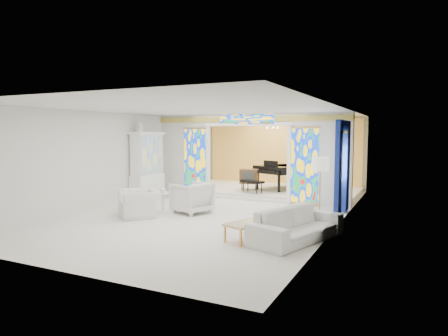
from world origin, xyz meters
The scene contains 24 objects.
floor centered at (0.00, 0.00, 0.00)m, with size 12.00×12.00×0.00m, color white.
ceiling centered at (0.00, 0.00, 3.00)m, with size 7.00×12.00×0.02m, color silver.
wall_back centered at (0.00, 6.00, 1.50)m, with size 7.00×0.02×3.00m, color silver.
wall_front centered at (0.00, -6.00, 1.50)m, with size 7.00×0.02×3.00m, color silver.
wall_left centered at (-3.50, 0.00, 1.50)m, with size 0.02×12.00×3.00m, color silver.
wall_right centered at (3.50, 0.00, 1.50)m, with size 0.02×12.00×3.00m, color silver.
partition_wall centered at (0.00, 2.00, 1.65)m, with size 7.00×0.22×3.00m.
stained_glass_left centered at (-2.03, 1.89, 1.30)m, with size 0.90×0.04×2.40m, color gold.
stained_glass_right centered at (2.03, 1.89, 1.30)m, with size 0.90×0.04×2.40m, color gold.
stained_glass_transom centered at (0.00, 1.89, 2.82)m, with size 2.00×0.04×0.34m, color gold.
alcove_platform centered at (0.00, 4.10, 0.09)m, with size 6.80×3.80×0.18m, color white.
gold_curtain_back centered at (0.00, 5.88, 1.50)m, with size 6.70×0.10×2.90m, color #ECB552.
chandelier centered at (0.20, 4.00, 2.55)m, with size 0.48×0.48×0.30m, color #D5974A.
blue_drapes centered at (3.40, 0.70, 1.58)m, with size 0.14×1.85×2.65m.
china_cabinet centered at (-3.22, 0.60, 1.17)m, with size 0.56×1.46×2.72m.
armchair_left centered at (-1.76, -1.77, 0.37)m, with size 1.14×1.00×0.74m, color white.
armchair_right centered at (-0.66, -0.70, 0.45)m, with size 0.97×0.99×0.90m, color silver.
sofa centered at (2.95, -2.35, 0.35)m, with size 2.43×0.95×0.71m, color white.
side_table centered at (-1.50, -0.96, 0.39)m, with size 0.54×0.54×0.59m.
vase centered at (-1.50, -0.96, 0.69)m, with size 0.18×0.18×0.19m, color white.
coffee_table centered at (2.11, -2.43, 0.38)m, with size 1.17×1.93×0.41m.
floor_lamp centered at (3.08, -0.72, 1.49)m, with size 0.44×0.44×1.75m.
grand_piano centered at (0.69, 4.13, 0.94)m, with size 2.51×2.92×1.13m.
tv_console centered at (-0.48, 3.35, 0.70)m, with size 0.76×0.58×0.79m.
Camera 1 is at (5.22, -10.75, 2.34)m, focal length 32.00 mm.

